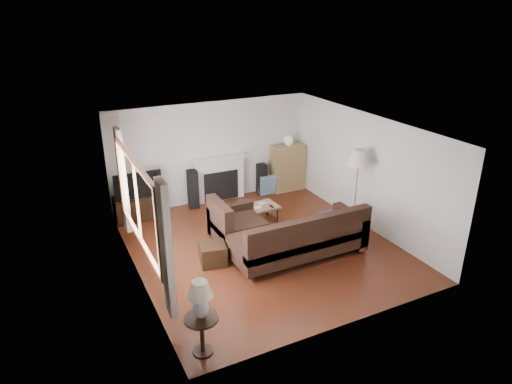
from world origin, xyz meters
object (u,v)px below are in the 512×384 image
tv_stand (139,207)px  side_table (202,335)px  sectional_sofa (299,235)px  bookshelf (288,168)px  coffee_table (256,215)px  floor_lamp (356,190)px

tv_stand → side_table: (-0.23, -4.81, 0.03)m
sectional_sofa → side_table: sectional_sofa is taller
bookshelf → side_table: size_ratio=2.03×
sectional_sofa → coffee_table: 1.71m
tv_stand → floor_lamp: 4.89m
coffee_table → side_table: 4.22m
tv_stand → side_table: side_table is taller
floor_lamp → side_table: (-4.31, -2.19, -0.61)m
bookshelf → coffee_table: 2.25m
tv_stand → floor_lamp: size_ratio=0.61×
floor_lamp → sectional_sofa: bearing=-164.3°
tv_stand → coffee_table: size_ratio=1.08×
tv_stand → side_table: size_ratio=1.83×
tv_stand → floor_lamp: bearing=-32.8°
bookshelf → side_table: bearing=-130.7°
coffee_table → side_table: bearing=-129.9°
bookshelf → coffee_table: bookshelf is taller
sectional_sofa → floor_lamp: 1.82m
sectional_sofa → floor_lamp: bearing=15.7°
side_table → sectional_sofa: bearing=33.2°
bookshelf → side_table: (-4.18, -4.85, -0.31)m
coffee_table → tv_stand: bearing=144.6°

